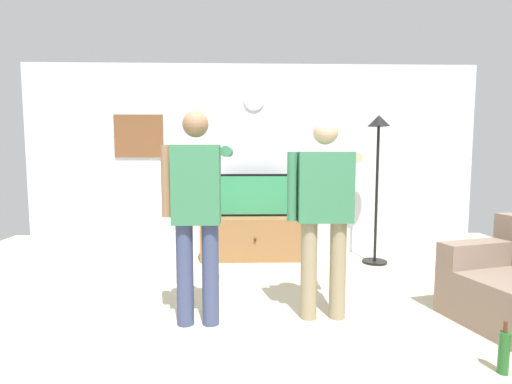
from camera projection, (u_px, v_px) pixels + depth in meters
The scene contains 10 objects.
ground_plane at pixel (259, 358), 2.61m from camera, with size 8.40×8.40×0.00m, color beige.
back_wall at pixel (252, 160), 5.42m from camera, with size 6.40×0.10×2.70m, color silver.
tv_stand at pixel (255, 237), 5.17m from camera, with size 1.45×0.54×0.58m.
television at pixel (255, 195), 5.17m from camera, with size 1.02×0.07×0.58m.
wall_clock at pixel (254, 100), 5.28m from camera, with size 0.29×0.29×0.03m, color white.
framed_picture at pixel (139, 136), 5.29m from camera, with size 0.68×0.04×0.60m, color brown.
floor_lamp at pixel (378, 158), 4.83m from camera, with size 0.32×0.32×1.93m.
person_standing_nearer_lamp at pixel (197, 206), 3.06m from camera, with size 0.56×0.78×1.76m.
person_standing_nearer_couch at pixel (324, 206), 3.19m from camera, with size 0.64×0.78×1.71m.
beverage_bottle at pixel (504, 352), 2.41m from camera, with size 0.07×0.07×0.35m.
Camera 1 is at (-0.09, -2.49, 1.40)m, focal length 26.30 mm.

